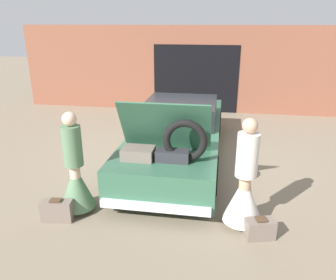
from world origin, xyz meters
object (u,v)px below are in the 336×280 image
(car, at_px, (179,133))
(suitcase_beside_left_person, at_px, (57,211))
(person_right, at_px, (244,189))
(suitcase_beside_right_person, at_px, (260,229))
(person_left, at_px, (76,177))

(car, height_order, suitcase_beside_left_person, car)
(person_right, relative_size, suitcase_beside_right_person, 3.72)
(person_right, height_order, suitcase_beside_right_person, person_right)
(person_right, xyz_separation_m, suitcase_beside_left_person, (-2.80, -0.37, -0.43))
(person_right, bearing_deg, suitcase_beside_right_person, -147.23)
(car, height_order, suitcase_beside_right_person, car)
(person_right, bearing_deg, person_left, 84.65)
(car, bearing_deg, person_right, -61.91)
(suitcase_beside_left_person, bearing_deg, suitcase_beside_right_person, 1.41)
(car, bearing_deg, suitcase_beside_left_person, -118.17)
(car, relative_size, person_left, 3.18)
(person_left, xyz_separation_m, person_right, (2.60, 0.04, 0.00))
(person_left, distance_m, suitcase_beside_left_person, 0.57)
(car, height_order, person_right, car)
(person_right, distance_m, suitcase_beside_right_person, 0.59)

